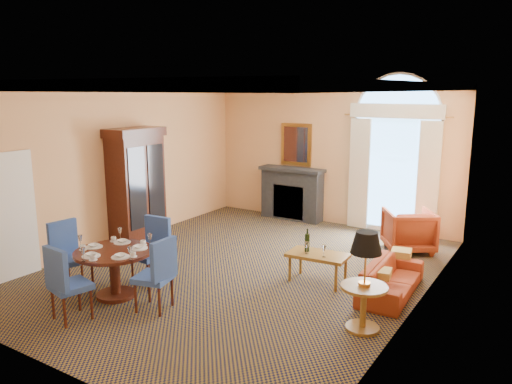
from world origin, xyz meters
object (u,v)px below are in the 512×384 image
Objects in this scene: armoire at (136,188)px; side_table at (365,268)px; dining_table at (114,262)px; sofa at (391,279)px; coffee_table at (317,255)px; armchair at (409,230)px.

armoire is 5.47m from side_table.
dining_table is 3.71m from side_table.
dining_table is at bearing -51.53° from armoire.
dining_table is 0.70× the size of sofa.
armoire is at bearing 175.11° from coffee_table.
armoire is 2.34× the size of coffee_table.
armoire reaches higher than dining_table.
side_table is (1.23, -1.16, 0.39)m from coffee_table.
armchair is at bearing 6.50° from sofa.
armchair is at bearing 96.68° from side_table.
armchair is (-0.37, 2.25, 0.17)m from sofa.
side_table is (0.05, -1.34, 0.60)m from sofa.
sofa is at bearing 66.67° from armchair.
armoire reaches higher than side_table.
side_table is (5.32, -1.22, -0.29)m from armoire.
coffee_table is 0.77× the size of side_table.
armchair is at bearing 25.81° from armoire.
coffee_table is at bearing 42.84° from dining_table.
armchair reaches higher than sofa.
armoire reaches higher than coffee_table.
sofa is 1.47m from side_table.
sofa is 1.66× the size of coffee_table.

